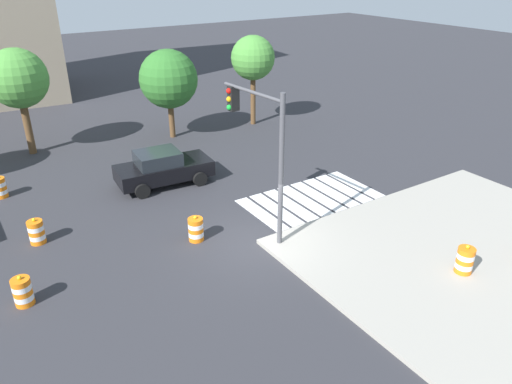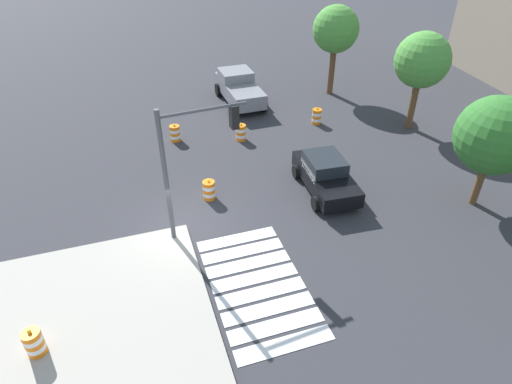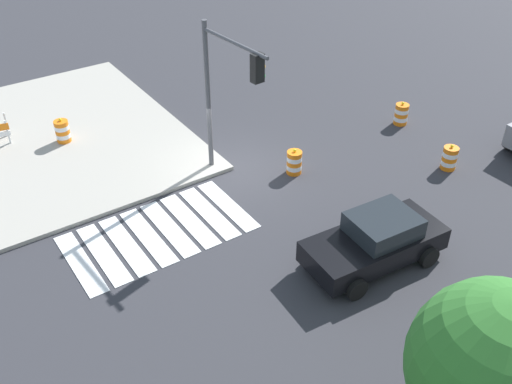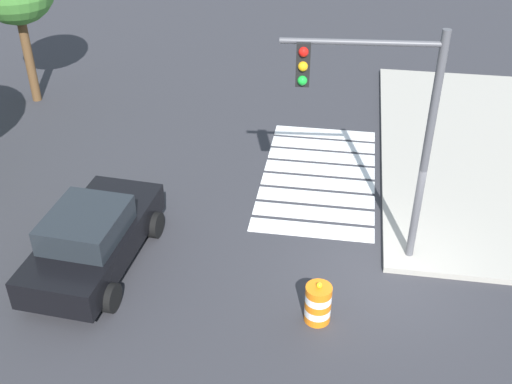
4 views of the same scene
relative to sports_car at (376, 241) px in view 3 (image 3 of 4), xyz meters
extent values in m
plane|color=#2D2D33|center=(0.78, -6.68, -0.81)|extent=(120.00, 120.00, 0.00)
cube|color=#9E998E|center=(6.78, -12.68, -0.74)|extent=(12.00, 12.00, 0.15)
cube|color=silver|center=(2.15, -4.88, -0.80)|extent=(0.60, 3.20, 0.02)
cube|color=silver|center=(2.90, -4.88, -0.80)|extent=(0.60, 3.20, 0.02)
cube|color=silver|center=(3.65, -4.88, -0.80)|extent=(0.60, 3.20, 0.02)
cube|color=silver|center=(4.40, -4.88, -0.80)|extent=(0.60, 3.20, 0.02)
cube|color=silver|center=(5.15, -4.88, -0.80)|extent=(0.60, 3.20, 0.02)
cube|color=silver|center=(5.90, -4.88, -0.80)|extent=(0.60, 3.20, 0.02)
cube|color=silver|center=(6.65, -4.88, -0.80)|extent=(0.60, 3.20, 0.02)
cube|color=silver|center=(7.40, -4.88, -0.80)|extent=(0.60, 3.20, 0.02)
cube|color=black|center=(0.06, 0.00, -0.13)|extent=(4.42, 2.15, 0.70)
cube|color=#1E2328|center=(-0.19, 0.01, 0.52)|extent=(2.01, 1.73, 0.60)
cylinder|color=black|center=(1.47, 0.85, -0.48)|extent=(0.68, 0.29, 0.66)
cylinder|color=black|center=(1.34, -1.05, -0.48)|extent=(0.68, 0.29, 0.66)
cylinder|color=black|center=(-1.22, 1.04, -0.48)|extent=(0.68, 0.29, 0.66)
cylinder|color=black|center=(-1.36, -0.85, -0.48)|extent=(0.68, 0.29, 0.66)
cylinder|color=black|center=(-9.12, -1.85, -0.39)|extent=(0.84, 0.31, 0.84)
cylinder|color=orange|center=(-5.95, -2.27, -0.72)|extent=(0.56, 0.56, 0.18)
cylinder|color=white|center=(-5.95, -2.27, -0.54)|extent=(0.56, 0.56, 0.18)
cylinder|color=orange|center=(-5.95, -2.27, -0.36)|extent=(0.56, 0.56, 0.18)
cylinder|color=white|center=(-5.95, -2.27, -0.18)|extent=(0.56, 0.56, 0.18)
cylinder|color=orange|center=(-5.95, -2.27, 0.00)|extent=(0.56, 0.56, 0.18)
sphere|color=yellow|center=(-5.95, -2.27, 0.15)|extent=(0.12, 0.12, 0.12)
cylinder|color=orange|center=(-0.97, -5.27, -0.72)|extent=(0.56, 0.56, 0.18)
cylinder|color=white|center=(-0.97, -5.27, -0.54)|extent=(0.56, 0.56, 0.18)
cylinder|color=orange|center=(-0.97, -5.27, -0.36)|extent=(0.56, 0.56, 0.18)
cylinder|color=white|center=(-0.97, -5.27, -0.18)|extent=(0.56, 0.56, 0.18)
cylinder|color=orange|center=(-0.97, -5.27, 0.00)|extent=(0.56, 0.56, 0.18)
sphere|color=yellow|center=(-0.97, -5.27, 0.15)|extent=(0.12, 0.12, 0.12)
cylinder|color=orange|center=(-7.01, -5.78, -0.72)|extent=(0.56, 0.56, 0.18)
cylinder|color=white|center=(-7.01, -5.78, -0.54)|extent=(0.56, 0.56, 0.18)
cylinder|color=orange|center=(-7.01, -5.78, -0.36)|extent=(0.56, 0.56, 0.18)
cylinder|color=white|center=(-7.01, -5.78, -0.18)|extent=(0.56, 0.56, 0.18)
cylinder|color=orange|center=(-7.01, -5.78, 0.00)|extent=(0.56, 0.56, 0.18)
sphere|color=yellow|center=(-7.01, -5.78, 0.15)|extent=(0.12, 0.12, 0.12)
cylinder|color=orange|center=(5.38, -12.07, -0.57)|extent=(0.56, 0.56, 0.18)
cylinder|color=white|center=(5.38, -12.07, -0.39)|extent=(0.56, 0.56, 0.18)
cylinder|color=orange|center=(5.38, -12.07, -0.21)|extent=(0.56, 0.56, 0.18)
cylinder|color=white|center=(5.38, -12.07, -0.03)|extent=(0.56, 0.56, 0.18)
cylinder|color=orange|center=(5.38, -12.07, 0.15)|extent=(0.56, 0.56, 0.18)
sphere|color=yellow|center=(5.38, -12.07, 0.30)|extent=(0.12, 0.12, 0.12)
cube|color=silver|center=(7.20, -13.13, -0.16)|extent=(0.08, 0.08, 1.00)
cube|color=silver|center=(7.07, -13.81, -0.16)|extent=(0.08, 0.08, 1.00)
cylinder|color=#4C4C51|center=(1.38, -7.28, 2.09)|extent=(0.18, 0.18, 5.50)
cylinder|color=#4C4C51|center=(1.24, -5.69, 4.54)|extent=(0.39, 3.20, 0.12)
cube|color=black|center=(1.15, -4.57, 4.09)|extent=(0.38, 0.31, 0.90)
sphere|color=red|center=(0.96, -4.59, 4.39)|extent=(0.20, 0.20, 0.20)
sphere|color=#F2A514|center=(0.96, -4.59, 4.09)|extent=(0.20, 0.20, 0.20)
sphere|color=green|center=(0.96, -4.59, 3.79)|extent=(0.20, 0.20, 0.20)
sphere|color=#2D6B28|center=(3.08, 5.88, 2.57)|extent=(3.26, 3.26, 3.26)
camera|label=1|loc=(-7.55, -19.50, 8.67)|focal=34.11mm
camera|label=2|loc=(15.12, -8.37, 10.83)|focal=30.73mm
camera|label=3|loc=(10.40, 9.05, 11.13)|focal=41.11mm
camera|label=4|loc=(-10.87, -5.51, 8.93)|focal=44.59mm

